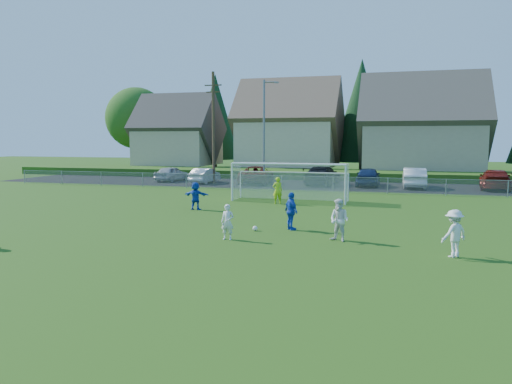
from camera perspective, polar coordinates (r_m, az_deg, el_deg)
ground at (r=17.45m, az=-7.38°, el=-7.27°), size 160.00×160.00×0.00m
asphalt_lot at (r=43.78m, az=7.11°, el=0.79°), size 60.00×60.00×0.00m
grass_embankment at (r=51.14m, az=8.44°, el=1.98°), size 70.00×6.00×0.80m
soccer_ball at (r=21.92m, az=-0.12°, el=-4.18°), size 0.22×0.22×0.22m
player_white_a at (r=19.97m, az=-3.27°, el=-3.44°), size 0.53×0.36×1.43m
player_white_b at (r=19.88m, az=9.50°, el=-3.20°), size 1.01×0.92×1.68m
player_white_c at (r=18.30m, az=21.69°, el=-4.42°), size 1.19×1.16×1.63m
player_blue_a at (r=22.08m, az=4.05°, el=-2.20°), size 0.95×1.01×1.68m
player_blue_b at (r=28.54m, az=-6.92°, el=-0.44°), size 1.49×0.52×1.59m
goalkeeper at (r=30.89m, az=2.47°, el=0.18°), size 0.72×0.62×1.67m
car_a at (r=48.15m, az=-9.64°, el=2.07°), size 2.17×4.34×1.42m
car_b at (r=45.70m, az=-5.86°, el=1.88°), size 1.61×4.19×1.36m
car_c at (r=44.76m, az=0.06°, el=1.96°), size 3.33×5.96×1.57m
car_d at (r=43.88m, az=7.61°, el=1.87°), size 2.85×5.85×1.64m
car_e at (r=43.53m, az=12.68°, el=1.73°), size 2.00×4.82×1.63m
car_f at (r=43.06m, az=17.63°, el=1.56°), size 1.85×5.04×1.65m
car_g at (r=43.84m, az=25.66°, el=1.29°), size 2.87×5.74×1.60m
soccer_goal at (r=32.42m, az=3.96°, el=1.85°), size 7.42×1.90×2.50m
chainlink_fence at (r=38.32m, az=5.83°, el=0.99°), size 52.06×0.06×1.20m
streetlight at (r=43.06m, az=0.98°, el=7.19°), size 1.38×0.18×9.00m
utility_pole at (r=45.59m, az=-4.88°, el=7.49°), size 1.60×0.26×10.00m
houses_row at (r=58.31m, az=11.49°, el=9.24°), size 53.90×11.45×13.27m
tree_row at (r=64.61m, az=11.12°, el=8.55°), size 65.98×12.36×13.80m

